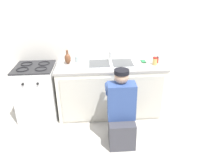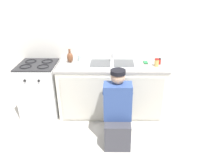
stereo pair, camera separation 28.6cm
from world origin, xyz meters
name	(u,v)px [view 2 (the right image)]	position (x,y,z in m)	size (l,w,h in m)	color
ground_plane	(112,121)	(0.00, 0.00, 0.00)	(12.00, 12.00, 0.00)	beige
back_wall	(112,38)	(0.00, 0.65, 1.25)	(6.00, 0.10, 2.50)	silver
counter_cabinet	(112,90)	(0.00, 0.29, 0.43)	(1.75, 0.62, 0.86)	silver
countertop	(112,66)	(0.00, 0.30, 0.88)	(1.79, 0.62, 0.03)	#9E9993
sink_double_basin	(112,64)	(0.00, 0.30, 0.92)	(0.80, 0.44, 0.19)	silver
stove_range	(41,89)	(-1.23, 0.30, 0.46)	(0.62, 0.62, 0.92)	white
plumber_person	(118,114)	(0.08, -0.49, 0.46)	(0.42, 0.61, 1.10)	#3F3F47
condiment_jar	(157,62)	(0.71, 0.25, 0.96)	(0.07, 0.07, 0.13)	#DBB760
water_glass	(79,58)	(-0.56, 0.49, 0.95)	(0.06, 0.06, 0.10)	#ADC6CC
vase_decorative	(70,57)	(-0.70, 0.42, 0.99)	(0.10, 0.10, 0.23)	brown
spice_bottle_red	(160,61)	(0.78, 0.34, 0.95)	(0.04, 0.04, 0.10)	red
cell_phone	(146,62)	(0.56, 0.41, 0.90)	(0.07, 0.14, 0.01)	black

